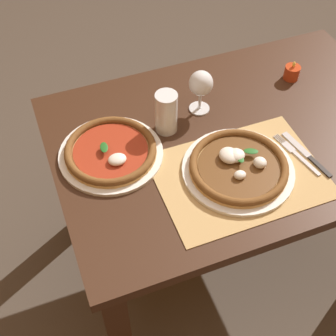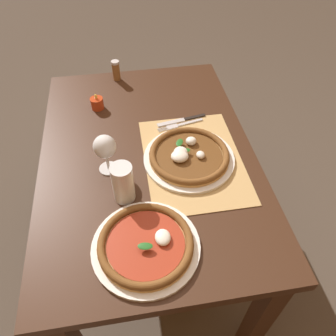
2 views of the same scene
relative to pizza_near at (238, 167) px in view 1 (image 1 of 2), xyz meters
The scene contains 10 objects.
ground_plane 0.78m from the pizza_near, 64.97° to the left, with size 24.00×24.00×0.00m, color #473D33.
dining_table 0.21m from the pizza_near, 64.97° to the left, with size 1.20×0.81×0.74m.
paper_placemat 0.03m from the pizza_near, 93.05° to the right, with size 0.50×0.36×0.00m, color tan.
pizza_near is the anchor object (origin of this frame).
pizza_far 0.39m from the pizza_near, 149.64° to the left, with size 0.33×0.33×0.05m.
wine_glass 0.31m from the pizza_near, 89.62° to the left, with size 0.08×0.08×0.16m.
pint_glass 0.29m from the pizza_near, 118.92° to the left, with size 0.07×0.07×0.15m.
fork 0.20m from the pizza_near, ahead, with size 0.06×0.20×0.00m.
knife 0.23m from the pizza_near, ahead, with size 0.05×0.21×0.01m.
votive_candle 0.50m from the pizza_near, 41.07° to the left, with size 0.06×0.06×0.07m.
Camera 1 is at (-0.59, -0.92, 1.83)m, focal length 50.00 mm.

